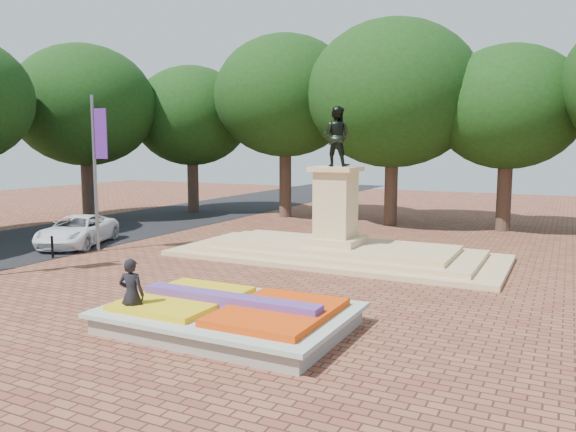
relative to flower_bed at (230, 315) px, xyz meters
The scene contains 7 objects.
ground 2.28m from the flower_bed, 117.19° to the left, with size 90.00×90.00×0.00m, color brown.
asphalt_street 17.49m from the flower_bed, 156.41° to the left, with size 9.00×90.00×0.02m, color black.
flower_bed is the anchor object (origin of this frame).
monument 10.07m from the flower_bed, 95.87° to the left, with size 14.00×6.00×6.40m.
tree_row_back 21.01m from the flower_bed, 86.26° to the left, with size 44.80×8.80×10.43m.
van 14.99m from the flower_bed, 151.61° to the left, with size 2.38×5.15×1.43m, color white.
pedestrian 2.60m from the flower_bed, 149.69° to the right, with size 0.70×0.46×1.92m, color black.
Camera 1 is at (8.81, -14.12, 4.82)m, focal length 35.00 mm.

